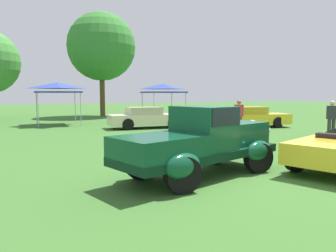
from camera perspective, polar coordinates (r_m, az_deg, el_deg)
The scene contains 9 objects.
ground_plane at distance 8.26m, azimuth 9.90°, elevation -8.46°, with size 120.00×120.00×0.00m, color #386628.
feature_pickup_truck at distance 7.96m, azimuth 5.77°, elevation -2.57°, with size 4.68×2.80×1.70m.
show_car_cream at distance 19.12m, azimuth -3.80°, elevation 1.45°, with size 4.48×1.92×1.22m.
show_car_yellow at distance 20.21m, azimuth 14.09°, elevation 1.52°, with size 4.77×2.65×1.22m.
spectator_near_truck at distance 16.78m, azimuth 12.23°, elevation 1.82°, with size 0.33×0.45×1.69m.
spectator_between_cars at distance 16.51m, azimuth 26.62°, elevation 1.28°, with size 0.46×0.37×1.69m.
canopy_tent_left_field at distance 22.16m, azimuth -18.72°, elevation 6.45°, with size 2.76×2.76×2.71m.
canopy_tent_center_field at distance 23.70m, azimuth -0.81°, elevation 6.68°, with size 2.67×2.67×2.71m.
treeline_center at distance 29.74m, azimuth -11.52°, elevation 13.37°, with size 5.88×5.88×9.00m.
Camera 1 is at (-4.43, -6.68, 2.00)m, focal length 35.00 mm.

